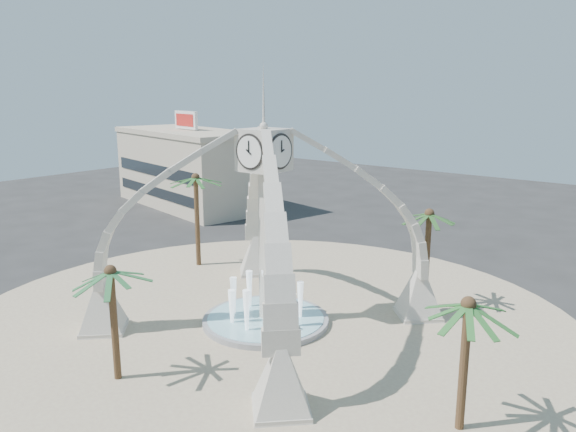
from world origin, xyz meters
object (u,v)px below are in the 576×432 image
Objects in this scene: fountain at (266,319)px; palm_south at (110,273)px; clock_tower at (265,225)px; palm_east at (468,306)px; palm_north at (429,215)px; palm_west at (196,179)px.

palm_south is (-1.36, -10.04, 5.45)m from fountain.
clock_tower reaches higher than palm_south.
palm_east is at bearing 23.72° from palm_south.
fountain is at bearing 166.94° from palm_east.
clock_tower reaches higher than palm_east.
clock_tower is 2.71× the size of palm_east.
fountain is 1.21× the size of palm_east.
clock_tower reaches higher than fountain.
palm_south is (-15.43, -6.78, -0.01)m from palm_east.
clock_tower is at bearing -90.00° from fountain.
palm_east is (14.07, -3.26, 5.47)m from fountain.
palm_south is at bearing -113.23° from palm_north.
palm_east is at bearing -18.53° from palm_west.
palm_west reaches higher than palm_east.
clock_tower is at bearing 82.29° from palm_south.
clock_tower is at bearing -24.36° from palm_west.
palm_west is at bearing 155.64° from fountain.
palm_west is (-26.41, 8.85, 1.63)m from palm_east.
palm_east is 14.12m from palm_north.
palm_north is 1.12× the size of palm_south.
palm_north is at bearing 9.49° from palm_west.
palm_west reaches higher than palm_south.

